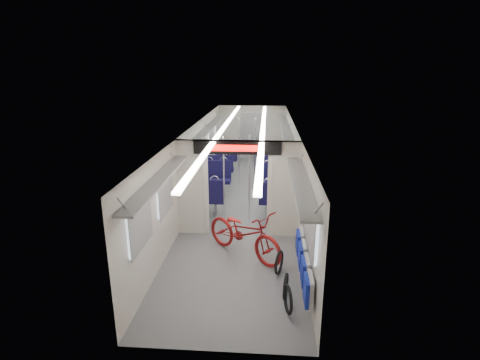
{
  "coord_description": "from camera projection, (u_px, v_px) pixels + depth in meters",
  "views": [
    {
      "loc": [
        0.65,
        -10.37,
        3.91
      ],
      "look_at": [
        0.01,
        -1.33,
        1.16
      ],
      "focal_mm": 28.0,
      "sensor_mm": 36.0,
      "label": 1
    }
  ],
  "objects": [
    {
      "name": "seat_bay_far_right",
      "position": [
        274.0,
        162.0,
        13.83
      ],
      "size": [
        0.91,
        2.05,
        1.09
      ],
      "color": "black",
      "rests_on": "ground"
    },
    {
      "name": "stanchion_far_left",
      "position": [
        239.0,
        152.0,
        12.64
      ],
      "size": [
        0.04,
        0.04,
        2.3
      ],
      "primitive_type": "cylinder",
      "color": "silver",
      "rests_on": "ground"
    },
    {
      "name": "carriage",
      "position": [
        243.0,
        157.0,
        10.39
      ],
      "size": [
        12.0,
        12.02,
        2.31
      ],
      "color": "#515456",
      "rests_on": "ground"
    },
    {
      "name": "bike_hoop_b",
      "position": [
        286.0,
        288.0,
        6.53
      ],
      "size": [
        0.13,
        0.47,
        0.47
      ],
      "primitive_type": "torus",
      "rotation": [
        1.57,
        0.0,
        1.39
      ],
      "color": "black",
      "rests_on": "ground"
    },
    {
      "name": "bicycle",
      "position": [
        244.0,
        233.0,
        7.94
      ],
      "size": [
        2.02,
        1.84,
        1.07
      ],
      "primitive_type": "imported",
      "rotation": [
        0.0,
        0.0,
        0.88
      ],
      "color": "maroon",
      "rests_on": "ground"
    },
    {
      "name": "bike_hoop_a",
      "position": [
        288.0,
        301.0,
        6.15
      ],
      "size": [
        0.14,
        0.5,
        0.5
      ],
      "primitive_type": "torus",
      "rotation": [
        1.57,
        0.0,
        1.76
      ],
      "color": "black",
      "rests_on": "ground"
    },
    {
      "name": "stanchion_near_left",
      "position": [
        224.0,
        181.0,
        9.38
      ],
      "size": [
        0.04,
        0.04,
        2.3
      ],
      "primitive_type": "cylinder",
      "color": "silver",
      "rests_on": "ground"
    },
    {
      "name": "seat_bay_near_left",
      "position": [
        212.0,
        184.0,
        11.1
      ],
      "size": [
        0.94,
        2.23,
        1.15
      ],
      "color": "black",
      "rests_on": "ground"
    },
    {
      "name": "stanchion_near_right",
      "position": [
        249.0,
        179.0,
        9.57
      ],
      "size": [
        0.04,
        0.04,
        2.3
      ],
      "primitive_type": "cylinder",
      "color": "silver",
      "rests_on": "ground"
    },
    {
      "name": "seat_bay_near_right",
      "position": [
        275.0,
        187.0,
        10.91
      ],
      "size": [
        0.91,
        2.06,
        1.1
      ],
      "color": "black",
      "rests_on": "ground"
    },
    {
      "name": "seat_bay_far_left",
      "position": [
        224.0,
        161.0,
        14.02
      ],
      "size": [
        0.89,
        1.96,
        1.07
      ],
      "color": "black",
      "rests_on": "ground"
    },
    {
      "name": "flip_bench",
      "position": [
        304.0,
        264.0,
        6.6
      ],
      "size": [
        0.12,
        2.09,
        0.5
      ],
      "color": "gray",
      "rests_on": "carriage"
    },
    {
      "name": "bike_hoop_c",
      "position": [
        279.0,
        264.0,
        7.31
      ],
      "size": [
        0.2,
        0.47,
        0.48
      ],
      "primitive_type": "torus",
      "rotation": [
        1.57,
        0.0,
        1.24
      ],
      "color": "black",
      "rests_on": "ground"
    },
    {
      "name": "stanchion_far_right",
      "position": [
        255.0,
        153.0,
        12.54
      ],
      "size": [
        0.05,
        0.05,
        2.3
      ],
      "primitive_type": "cylinder",
      "color": "silver",
      "rests_on": "ground"
    }
  ]
}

